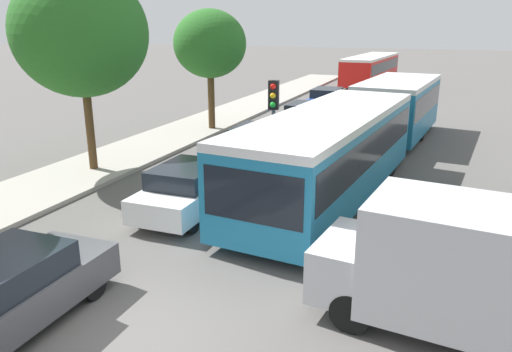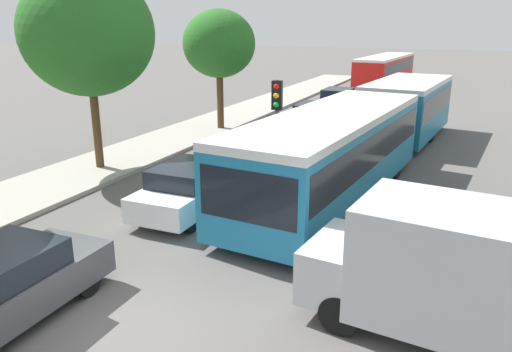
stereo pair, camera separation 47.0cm
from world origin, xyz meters
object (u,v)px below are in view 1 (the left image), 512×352
Objects in this scene: queued_car_graphite at (8,291)px; queued_car_black at (256,143)px; city_bus_rear at (371,68)px; tree_left_far at (211,46)px; white_van at (479,270)px; tree_left_mid at (80,33)px; traffic_light at (273,110)px; queued_car_white at (189,189)px; queued_car_blue at (327,100)px; queued_car_tan at (305,116)px; articulated_bus at (364,126)px.

queued_car_graphite is 1.03× the size of queued_car_black.
tree_left_far reaches higher than city_bus_rear.
tree_left_mid reaches higher than white_van.
traffic_light is (1.57, 9.18, 1.80)m from queued_car_graphite.
queued_car_white is (0.23, 6.02, 0.00)m from queued_car_graphite.
traffic_light is 9.09m from tree_left_far.
traffic_light reaches higher than queued_car_blue.
queued_car_white is at bearing -67.14° from tree_left_far.
tree_left_far is at bearing 112.87° from queued_car_tan.
city_bus_rear is (-3.90, 25.99, -0.14)m from articulated_bus.
white_van is (7.47, 2.69, 0.54)m from queued_car_graphite.
tree_left_mid is (-5.11, 2.24, 4.07)m from queued_car_white.
city_bus_rear is at bearing -0.15° from queued_car_tan.
queued_car_graphite is 1.00× the size of queued_car_blue.
tree_left_far is at bearing 152.30° from queued_car_blue.
white_van reaches higher than queued_car_tan.
queued_car_blue is at bearing -154.42° from articulated_bus.
queued_car_white is at bearing -18.33° from white_van.
articulated_bus is at bearing -160.39° from queued_car_blue.
traffic_light is at bearing -10.11° from queued_car_graphite.
queued_car_blue is at bearing 176.95° from traffic_light.
tree_left_far is (-7.97, 3.77, 2.53)m from articulated_bus.
queued_car_graphite is 0.58× the size of tree_left_mid.
queued_car_white is 5.87m from queued_car_black.
articulated_bus reaches higher than city_bus_rear.
queued_car_black is at bearing 36.92° from tree_left_mid.
tree_left_mid is at bearing 126.48° from queued_car_black.
articulated_bus is 2.61× the size of tree_left_mid.
white_van is at bearing -141.06° from queued_car_black.
queued_car_black is (-0.07, 11.88, -0.02)m from queued_car_graphite.
white_van is (7.54, -9.19, 0.56)m from queued_car_black.
queued_car_blue is at bearing -63.55° from white_van.
articulated_bus is at bearing -167.54° from city_bus_rear.
tree_left_mid is at bearing 65.87° from queued_car_white.
white_van is at bearing -164.28° from city_bus_rear.
traffic_light is at bearing -171.10° from queued_car_tan.
queued_car_blue is 9.07m from tree_left_far.
articulated_bus is 4.61× the size of queued_car_tan.
queued_car_graphite is 10.43m from tree_left_mid.
tree_left_mid reaches higher than queued_car_black.
white_van is at bearing 25.64° from articulated_bus.
tree_left_mid is at bearing 152.24° from queued_car_tan.
queued_car_graphite is 7.96m from white_van.
traffic_light is (-5.91, 6.49, 1.26)m from white_van.
articulated_bus is at bearing -83.13° from queued_car_black.
articulated_bus is at bearing -146.11° from queued_car_tan.
white_van is at bearing -49.47° from tree_left_far.
queued_car_white is at bearing -32.84° from traffic_light.
queued_car_black is at bearing 2.51° from queued_car_white.
articulated_bus is 26.28m from city_bus_rear.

